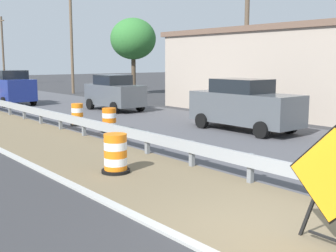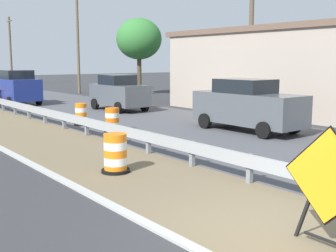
{
  "view_description": "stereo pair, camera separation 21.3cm",
  "coord_description": "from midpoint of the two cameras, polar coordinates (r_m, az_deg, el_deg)",
  "views": [
    {
      "loc": [
        -5.57,
        -4.42,
        2.85
      ],
      "look_at": [
        1.43,
        4.26,
        1.15
      ],
      "focal_mm": 45.97,
      "sensor_mm": 36.0,
      "label": 1
    },
    {
      "loc": [
        -5.4,
        -4.56,
        2.85
      ],
      "look_at": [
        1.43,
        4.26,
        1.15
      ],
      "focal_mm": 45.97,
      "sensor_mm": 36.0,
      "label": 2
    }
  ],
  "objects": [
    {
      "name": "traffic_barrel_close",
      "position": [
        17.47,
        -7.06,
        0.65
      ],
      "size": [
        0.7,
        0.7,
        0.97
      ],
      "color": "orange",
      "rests_on": "ground"
    },
    {
      "name": "car_mid_far_lane",
      "position": [
        17.8,
        10.82,
        2.73
      ],
      "size": [
        2.02,
        4.8,
        2.12
      ],
      "rotation": [
        0.0,
        0.0,
        -1.56
      ],
      "color": "#4C5156",
      "rests_on": "ground"
    },
    {
      "name": "guardrail_median",
      "position": [
        10.9,
        7.07,
        -3.77
      ],
      "size": [
        0.18,
        45.23,
        0.71
      ],
      "color": "#999EA3",
      "rests_on": "ground"
    },
    {
      "name": "warning_sign_diamond",
      "position": [
        7.0,
        21.17,
        -6.92
      ],
      "size": [
        0.09,
        1.56,
        1.91
      ],
      "rotation": [
        0.0,
        0.0,
        3.12
      ],
      "color": "black",
      "rests_on": "ground"
    },
    {
      "name": "car_trailing_near_lane",
      "position": [
        25.02,
        -6.29,
        4.41
      ],
      "size": [
        1.95,
        4.03,
        2.04
      ],
      "rotation": [
        0.0,
        0.0,
        -1.57
      ],
      "color": "#4C5156",
      "rests_on": "ground"
    },
    {
      "name": "utility_pole_mid",
      "position": [
        38.66,
        -11.72,
        11.23
      ],
      "size": [
        0.24,
        1.8,
        9.09
      ],
      "color": "brown",
      "rests_on": "ground"
    },
    {
      "name": "car_lead_far_lane",
      "position": [
        29.95,
        -19.34,
        4.86
      ],
      "size": [
        2.2,
        4.41,
        2.24
      ],
      "rotation": [
        0.0,
        0.0,
        1.6
      ],
      "color": "navy",
      "rests_on": "ground"
    },
    {
      "name": "utility_pole_far",
      "position": [
        55.96,
        -20.05,
        9.5
      ],
      "size": [
        0.24,
        1.8,
        8.03
      ],
      "color": "brown",
      "rests_on": "ground"
    },
    {
      "name": "curb_near_edge",
      "position": [
        6.77,
        4.91,
        -16.25
      ],
      "size": [
        0.2,
        120.0,
        0.11
      ],
      "primitive_type": "cube",
      "color": "#ADADA8",
      "rests_on": "ground"
    },
    {
      "name": "tree_roadside",
      "position": [
        36.39,
        -3.7,
        11.42
      ],
      "size": [
        3.77,
        3.77,
        6.34
      ],
      "color": "#4C3D2D",
      "rests_on": "ground"
    },
    {
      "name": "traffic_barrel_nearest",
      "position": [
        11.12,
        -6.45,
        -3.85
      ],
      "size": [
        0.74,
        0.74,
        1.01
      ],
      "color": "orange",
      "rests_on": "ground"
    },
    {
      "name": "traffic_barrel_mid",
      "position": [
        19.48,
        -11.15,
        1.39
      ],
      "size": [
        0.64,
        0.64,
        0.98
      ],
      "color": "orange",
      "rests_on": "ground"
    },
    {
      "name": "ground_plane",
      "position": [
        7.64,
        12.3,
        -13.45
      ],
      "size": [
        160.0,
        160.0,
        0.0
      ],
      "primitive_type": "plane",
      "color": "#333335"
    },
    {
      "name": "median_dirt_strip",
      "position": [
        8.04,
        14.84,
        -12.39
      ],
      "size": [
        3.48,
        120.0,
        0.01
      ],
      "primitive_type": "cube",
      "color": "#706047",
      "rests_on": "ground"
    },
    {
      "name": "utility_pole_near",
      "position": [
        23.15,
        11.26,
        13.55
      ],
      "size": [
        0.24,
        1.8,
        9.46
      ],
      "color": "brown",
      "rests_on": "ground"
    },
    {
      "name": "roadside_shop_near",
      "position": [
        24.25,
        17.94,
        6.99
      ],
      "size": [
        6.3,
        16.25,
        4.61
      ],
      "color": "#AD9E8E",
      "rests_on": "ground"
    }
  ]
}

